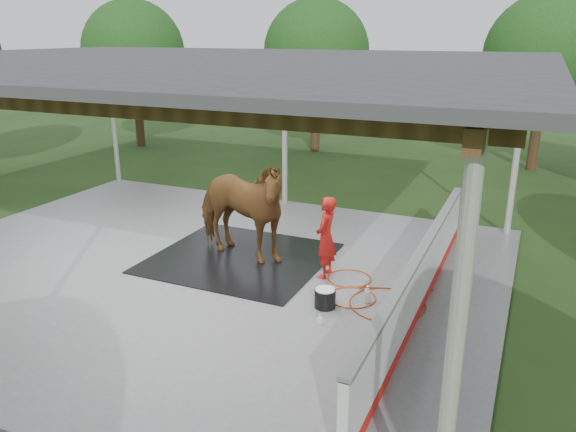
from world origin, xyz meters
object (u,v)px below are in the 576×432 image
at_px(horse, 239,208).
at_px(handler, 326,237).
at_px(wash_bucket, 325,298).
at_px(dasher_board, 420,281).

relative_size(horse, handler, 1.59).
xyz_separation_m(handler, wash_bucket, (0.45, -1.21, -0.62)).
distance_m(horse, handler, 1.95).
bearing_deg(wash_bucket, horse, 150.92).
distance_m(dasher_board, handler, 2.06).
bearing_deg(handler, horse, -93.43).
bearing_deg(handler, wash_bucket, 20.22).
height_order(dasher_board, handler, handler).
bearing_deg(wash_bucket, handler, 110.43).
distance_m(dasher_board, horse, 3.97).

